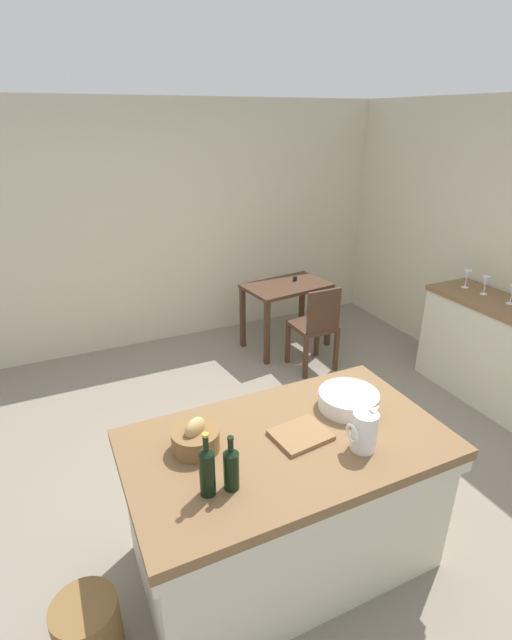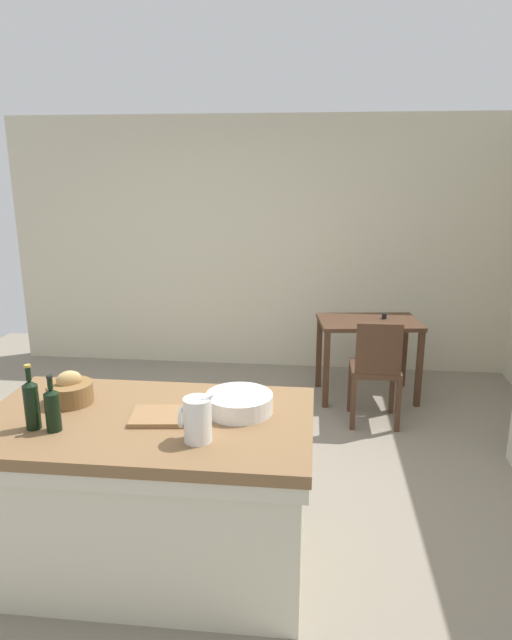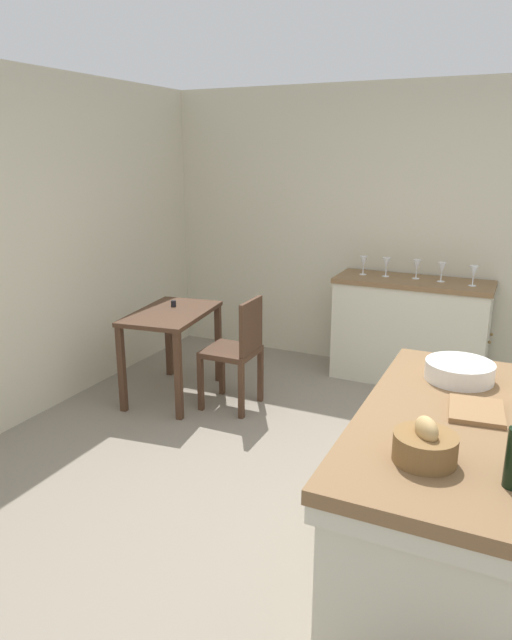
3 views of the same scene
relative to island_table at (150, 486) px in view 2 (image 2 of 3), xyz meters
The scene contains 11 objects.
ground_plane 0.87m from the island_table, 68.69° to the left, with size 6.76×6.76×0.00m, color gray.
wall_back 3.40m from the island_table, 85.34° to the left, with size 5.32×0.12×2.60m, color beige.
island_table is the anchor object (origin of this frame).
writing_desk 2.80m from the island_table, 61.57° to the left, with size 0.96×0.67×0.79m.
wooden_chair 2.30m from the island_table, 54.08° to the left, with size 0.40×0.40×0.91m.
pitcher 0.63m from the island_table, 35.29° to the right, with size 0.17×0.13×0.25m.
wash_bowl 0.65m from the island_table, 13.82° to the left, with size 0.35×0.35×0.10m, color white.
bread_basket 0.66m from the island_table, 163.91° to the left, with size 0.24×0.24×0.18m.
cutting_board 0.42m from the island_table, ahead, with size 0.29×0.23×0.02m, color olive.
wine_bottle_dark 0.67m from the island_table, 153.95° to the right, with size 0.07×0.07×0.28m.
wine_bottle_amber 0.75m from the island_table, 160.19° to the right, with size 0.07×0.07×0.33m.
Camera 2 is at (0.57, -3.21, 2.08)m, focal length 31.32 mm.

